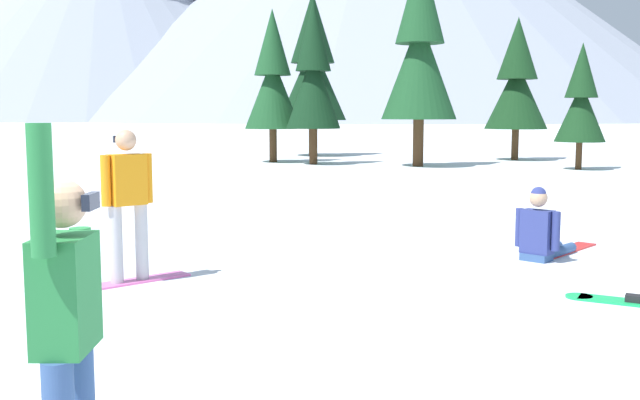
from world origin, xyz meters
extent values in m
cube|color=#237238|center=(-0.72, -0.66, 1.09)|extent=(0.31, 0.44, 0.57)
cylinder|color=#237238|center=(-0.77, -0.40, 1.08)|extent=(0.11, 0.11, 0.58)
cylinder|color=#237238|center=(-0.66, -0.91, 1.62)|extent=(0.11, 0.11, 0.60)
sphere|color=tan|center=(-0.72, -0.66, 1.53)|extent=(0.24, 0.24, 0.24)
cube|color=black|center=(-0.58, -0.63, 1.54)|extent=(0.07, 0.17, 0.08)
cube|color=pink|center=(-2.58, 4.00, 0.01)|extent=(1.13, 1.31, 0.02)
cylinder|color=#B7B7BC|center=(-2.68, 3.87, 0.47)|extent=(0.15, 0.15, 0.89)
cylinder|color=#B7B7BC|center=(-2.48, 4.12, 0.47)|extent=(0.15, 0.15, 0.89)
cube|color=orange|center=(-2.58, 4.00, 1.21)|extent=(0.44, 0.46, 0.58)
cylinder|color=orange|center=(-2.75, 3.79, 1.21)|extent=(0.11, 0.11, 0.58)
cylinder|color=orange|center=(-2.42, 4.20, 1.21)|extent=(0.11, 0.11, 0.58)
sphere|color=tan|center=(-2.58, 4.00, 1.66)|extent=(0.24, 0.24, 0.24)
cube|color=black|center=(-2.69, 4.08, 1.67)|extent=(0.14, 0.16, 0.08)
cube|color=#335184|center=(2.22, 6.23, 0.05)|extent=(0.45, 0.43, 0.10)
cylinder|color=#335184|center=(2.39, 6.71, 0.07)|extent=(0.54, 0.76, 0.14)
cylinder|color=#335184|center=(2.56, 6.61, 0.07)|extent=(0.54, 0.76, 0.14)
cube|color=red|center=(2.69, 7.00, 0.01)|extent=(1.07, 1.51, 0.02)
cube|color=navy|center=(2.22, 6.23, 0.39)|extent=(0.47, 0.41, 0.59)
cylinder|color=navy|center=(1.99, 6.37, 0.43)|extent=(0.11, 0.11, 0.52)
cylinder|color=navy|center=(2.44, 6.10, 0.43)|extent=(0.11, 0.11, 0.52)
sphere|color=tan|center=(2.22, 6.23, 0.85)|extent=(0.24, 0.24, 0.24)
sphere|color=navy|center=(2.22, 6.23, 0.90)|extent=(0.20, 0.20, 0.20)
cylinder|color=#19B259|center=(2.46, 4.22, 0.01)|extent=(0.35, 0.35, 0.02)
cube|color=black|center=(3.00, 4.06, 0.06)|extent=(0.23, 0.19, 0.07)
cylinder|color=#472D19|center=(3.48, 28.44, 0.66)|extent=(0.30, 0.30, 1.32)
cone|color=#143819|center=(3.48, 28.44, 2.72)|extent=(2.61, 2.61, 2.80)
cone|color=#143819|center=(3.48, 28.44, 4.68)|extent=(1.70, 1.70, 2.57)
cylinder|color=#472D19|center=(5.31, 23.35, 0.49)|extent=(0.22, 0.22, 0.98)
cone|color=#143819|center=(5.31, 23.35, 2.01)|extent=(1.74, 1.74, 2.08)
cone|color=#143819|center=(5.31, 23.35, 3.47)|extent=(1.13, 1.13, 1.90)
cylinder|color=#472D19|center=(-4.40, 24.20, 0.69)|extent=(0.32, 0.32, 1.39)
cone|color=black|center=(-4.40, 24.20, 2.87)|extent=(2.10, 2.10, 2.96)
cone|color=black|center=(-4.40, 24.20, 4.94)|extent=(1.37, 1.37, 2.71)
cylinder|color=#472D19|center=(-0.35, 23.86, 0.88)|extent=(0.40, 0.40, 1.75)
cone|color=#194723|center=(-0.35, 23.86, 3.62)|extent=(2.78, 2.78, 3.73)
cylinder|color=#472D19|center=(-6.27, 25.23, 0.68)|extent=(0.31, 0.31, 1.35)
cone|color=#194723|center=(-6.27, 25.23, 2.79)|extent=(2.28, 2.28, 2.88)
cone|color=#194723|center=(-6.27, 25.23, 4.81)|extent=(1.48, 1.48, 2.64)
cylinder|color=#472D19|center=(-5.59, 30.05, 0.83)|extent=(0.38, 0.38, 1.66)
cone|color=black|center=(-5.59, 30.05, 3.43)|extent=(3.12, 3.12, 3.54)
cone|color=black|center=(-5.59, 30.05, 5.91)|extent=(2.03, 2.03, 3.24)
cone|color=#8C93A3|center=(-102.86, 203.66, 29.97)|extent=(128.97, 128.97, 59.93)
camera|label=1|loc=(1.17, -3.90, 1.97)|focal=41.46mm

